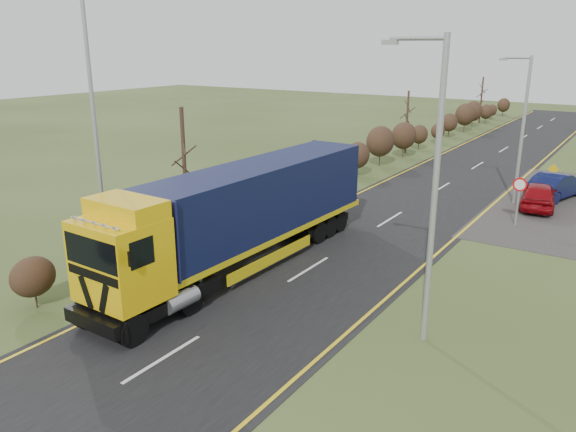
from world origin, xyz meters
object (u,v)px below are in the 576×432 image
(car_red_hatchback, at_px, (539,195))
(streetlight_near, at_px, (432,182))
(car_blue_sedan, at_px, (556,186))
(lorry, at_px, (243,211))
(speed_sign, at_px, (519,192))

(car_red_hatchback, relative_size, streetlight_near, 0.48)
(car_blue_sedan, bearing_deg, streetlight_near, 104.29)
(streetlight_near, bearing_deg, car_blue_sedan, 88.20)
(lorry, xyz_separation_m, streetlight_near, (8.02, -1.60, 2.55))
(lorry, xyz_separation_m, speed_sign, (7.93, 11.63, -0.63))
(speed_sign, bearing_deg, lorry, -124.29)
(streetlight_near, relative_size, speed_sign, 3.63)
(streetlight_near, bearing_deg, car_red_hatchback, 89.32)
(lorry, relative_size, speed_sign, 6.09)
(lorry, distance_m, car_red_hatchback, 17.71)
(car_red_hatchback, relative_size, speed_sign, 1.76)
(lorry, height_order, speed_sign, lorry)
(speed_sign, bearing_deg, car_red_hatchback, 85.79)
(streetlight_near, xyz_separation_m, speed_sign, (-0.09, 13.23, -3.18))
(car_blue_sedan, bearing_deg, lorry, 80.98)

